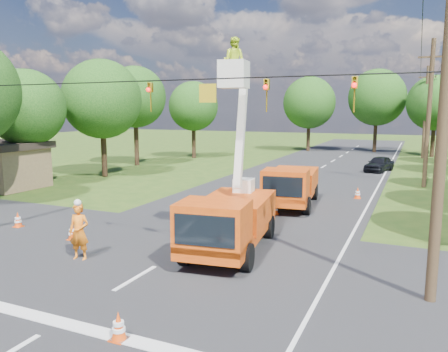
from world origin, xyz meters
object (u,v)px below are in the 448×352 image
at_px(traffic_cone_3, 275,208).
at_px(tree_left_d, 102,99).
at_px(pole_right_mid, 429,113).
at_px(tree_left_f, 193,106).
at_px(traffic_cone_4, 72,232).
at_px(ground_worker, 79,232).
at_px(tree_left_c, 26,108).
at_px(distant_car, 379,164).
at_px(tree_far_a, 309,103).
at_px(tree_far_c, 435,103).
at_px(bucket_truck, 230,209).
at_px(pole_right_far, 425,112).
at_px(traffic_cone_5, 18,220).
at_px(traffic_cone_2, 266,224).
at_px(pole_right_near, 444,118).
at_px(traffic_cone_1, 119,327).
at_px(shed, 2,164).
at_px(tree_far_b, 377,98).
at_px(tree_left_e, 135,97).
at_px(second_truck, 291,185).
at_px(traffic_cone_7, 358,193).

distance_m(traffic_cone_3, tree_left_d, 18.79).
bearing_deg(pole_right_mid, tree_left_f, 156.77).
bearing_deg(traffic_cone_3, traffic_cone_4, -129.57).
height_order(ground_worker, traffic_cone_4, ground_worker).
xyz_separation_m(traffic_cone_3, tree_left_c, (-17.97, 0.98, 5.08)).
height_order(distant_car, traffic_cone_3, distant_car).
distance_m(tree_left_f, tree_far_a, 16.29).
xyz_separation_m(traffic_cone_3, tree_far_c, (8.03, 33.98, 5.70)).
height_order(bucket_truck, tree_left_c, tree_left_c).
xyz_separation_m(traffic_cone_4, tree_far_c, (14.32, 41.59, 5.70)).
bearing_deg(tree_left_f, pole_right_far, 23.23).
relative_size(traffic_cone_5, tree_left_d, 0.08).
distance_m(traffic_cone_2, traffic_cone_4, 8.15).
relative_size(traffic_cone_5, pole_right_near, 0.07).
xyz_separation_m(traffic_cone_1, pole_right_mid, (6.66, 25.26, 4.75)).
relative_size(ground_worker, shed, 0.38).
bearing_deg(traffic_cone_3, pole_right_near, -48.75).
relative_size(traffic_cone_4, pole_right_mid, 0.07).
relative_size(traffic_cone_2, tree_left_f, 0.08).
height_order(tree_left_f, tree_far_b, tree_far_b).
bearing_deg(traffic_cone_2, tree_far_a, 100.47).
distance_m(bucket_truck, tree_left_e, 27.83).
bearing_deg(pole_right_mid, shed, -155.64).
height_order(tree_left_c, tree_far_b, tree_far_b).
height_order(second_truck, pole_right_mid, pole_right_mid).
distance_m(distant_car, tree_left_c, 28.34).
distance_m(traffic_cone_5, traffic_cone_7, 18.58).
relative_size(traffic_cone_7, pole_right_far, 0.07).
relative_size(distant_car, tree_left_e, 0.42).
xyz_separation_m(second_truck, tree_left_e, (-18.48, 11.76, 5.28)).
relative_size(bucket_truck, pole_right_mid, 0.79).
height_order(traffic_cone_1, tree_far_b, tree_far_b).
relative_size(pole_right_mid, tree_left_f, 1.19).
bearing_deg(distant_car, tree_left_f, -174.04).
height_order(tree_left_f, tree_far_c, tree_far_c).
bearing_deg(traffic_cone_7, tree_far_c, 80.53).
bearing_deg(traffic_cone_7, pole_right_near, -75.13).
bearing_deg(ground_worker, pole_right_near, -4.45).
height_order(shed, tree_left_c, tree_left_c).
bearing_deg(tree_far_a, tree_far_b, 14.04).
bearing_deg(ground_worker, tree_left_c, 132.07).
relative_size(pole_right_near, tree_left_c, 1.24).
height_order(distant_car, pole_right_near, pole_right_near).
xyz_separation_m(traffic_cone_1, traffic_cone_2, (0.22, 10.04, 0.00)).
bearing_deg(shed, traffic_cone_7, 14.49).
distance_m(distant_car, tree_far_a, 19.78).
relative_size(tree_far_a, tree_far_c, 1.04).
distance_m(tree_far_a, tree_far_b, 8.27).
distance_m(distant_car, traffic_cone_7, 12.96).
height_order(ground_worker, traffic_cone_7, ground_worker).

